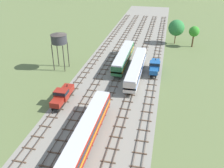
{
  "coord_description": "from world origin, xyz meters",
  "views": [
    {
      "loc": [
        11.37,
        -7.81,
        29.11
      ],
      "look_at": [
        0.0,
        42.08,
        1.5
      ],
      "focal_mm": 39.64,
      "sensor_mm": 36.0,
      "label": 1
    }
  ],
  "objects_px": {
    "diesel_railcar_centre_left_far": "(124,57)",
    "shunter_loco_centre_right_midfar": "(155,66)",
    "passenger_coach_centre_left_nearest": "(87,131)",
    "water_tower": "(59,39)",
    "shunter_loco_far_left_near": "(62,95)",
    "passenger_coach_centre_mid": "(136,67)"
  },
  "relations": [
    {
      "from": "diesel_railcar_centre_left_far",
      "to": "shunter_loco_centre_right_midfar",
      "type": "bearing_deg",
      "value": -19.63
    },
    {
      "from": "diesel_railcar_centre_left_far",
      "to": "passenger_coach_centre_left_nearest",
      "type": "bearing_deg",
      "value": -90.0
    },
    {
      "from": "shunter_loco_centre_right_midfar",
      "to": "water_tower",
      "type": "xyz_separation_m",
      "value": [
        -25.5,
        -2.87,
        6.64
      ]
    },
    {
      "from": "water_tower",
      "to": "passenger_coach_centre_left_nearest",
      "type": "bearing_deg",
      "value": -59.42
    },
    {
      "from": "shunter_loco_far_left_near",
      "to": "diesel_railcar_centre_left_far",
      "type": "xyz_separation_m",
      "value": [
        9.09,
        22.81,
        0.59
      ]
    },
    {
      "from": "passenger_coach_centre_mid",
      "to": "shunter_loco_centre_right_midfar",
      "type": "distance_m",
      "value": 5.67
    },
    {
      "from": "water_tower",
      "to": "passenger_coach_centre_mid",
      "type": "bearing_deg",
      "value": -1.27
    },
    {
      "from": "passenger_coach_centre_left_nearest",
      "to": "shunter_loco_far_left_near",
      "type": "xyz_separation_m",
      "value": [
        -9.09,
        11.08,
        -0.6
      ]
    },
    {
      "from": "diesel_railcar_centre_left_far",
      "to": "water_tower",
      "type": "bearing_deg",
      "value": -159.59
    },
    {
      "from": "passenger_coach_centre_left_nearest",
      "to": "water_tower",
      "type": "relative_size",
      "value": 2.15
    },
    {
      "from": "shunter_loco_far_left_near",
      "to": "passenger_coach_centre_mid",
      "type": "bearing_deg",
      "value": 49.98
    },
    {
      "from": "shunter_loco_far_left_near",
      "to": "water_tower",
      "type": "distance_m",
      "value": 19.41
    },
    {
      "from": "passenger_coach_centre_left_nearest",
      "to": "water_tower",
      "type": "xyz_separation_m",
      "value": [
        -16.41,
        27.77,
        6.04
      ]
    },
    {
      "from": "passenger_coach_centre_left_nearest",
      "to": "shunter_loco_far_left_near",
      "type": "distance_m",
      "value": 14.34
    },
    {
      "from": "diesel_railcar_centre_left_far",
      "to": "water_tower",
      "type": "distance_m",
      "value": 18.53
    },
    {
      "from": "passenger_coach_centre_mid",
      "to": "diesel_railcar_centre_left_far",
      "type": "height_order",
      "value": "same"
    },
    {
      "from": "shunter_loco_centre_right_midfar",
      "to": "diesel_railcar_centre_left_far",
      "type": "xyz_separation_m",
      "value": [
        -9.09,
        3.24,
        0.59
      ]
    },
    {
      "from": "shunter_loco_far_left_near",
      "to": "water_tower",
      "type": "height_order",
      "value": "water_tower"
    },
    {
      "from": "passenger_coach_centre_left_nearest",
      "to": "water_tower",
      "type": "bearing_deg",
      "value": 120.58
    },
    {
      "from": "shunter_loco_centre_right_midfar",
      "to": "passenger_coach_centre_left_nearest",
      "type": "bearing_deg",
      "value": -106.52
    },
    {
      "from": "passenger_coach_centre_mid",
      "to": "water_tower",
      "type": "height_order",
      "value": "water_tower"
    },
    {
      "from": "passenger_coach_centre_left_nearest",
      "to": "diesel_railcar_centre_left_far",
      "type": "height_order",
      "value": "same"
    }
  ]
}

